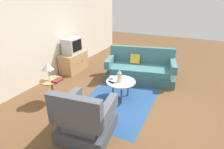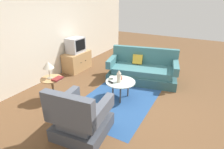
# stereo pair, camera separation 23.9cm
# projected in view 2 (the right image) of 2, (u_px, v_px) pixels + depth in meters

# --- Properties ---
(ground_plane) EXTENTS (16.00, 16.00, 0.00)m
(ground_plane) POSITION_uv_depth(u_px,v_px,m) (125.00, 103.00, 4.04)
(ground_plane) COLOR brown
(back_wall) EXTENTS (9.00, 0.12, 2.70)m
(back_wall) POSITION_uv_depth(u_px,v_px,m) (38.00, 33.00, 4.67)
(back_wall) COLOR beige
(back_wall) RESTS_ON ground
(area_rug) EXTENTS (2.43, 1.55, 0.00)m
(area_rug) POSITION_uv_depth(u_px,v_px,m) (120.00, 98.00, 4.24)
(area_rug) COLOR navy
(area_rug) RESTS_ON ground
(armchair) EXTENTS (0.97, 0.97, 0.96)m
(armchair) POSITION_uv_depth(u_px,v_px,m) (80.00, 119.00, 3.00)
(armchair) COLOR #3E424B
(armchair) RESTS_ON ground
(couch) EXTENTS (1.30, 2.04, 0.89)m
(couch) POSITION_uv_depth(u_px,v_px,m) (142.00, 71.00, 5.05)
(couch) COLOR #325C60
(couch) RESTS_ON ground
(coffee_table) EXTENTS (0.69, 0.69, 0.45)m
(coffee_table) POSITION_uv_depth(u_px,v_px,m) (120.00, 83.00, 4.07)
(coffee_table) COLOR #B2C6C1
(coffee_table) RESTS_ON ground
(side_table) EXTENTS (0.48, 0.48, 0.56)m
(side_table) POSITION_uv_depth(u_px,v_px,m) (52.00, 85.00, 4.00)
(side_table) COLOR tan
(side_table) RESTS_ON ground
(tv_stand) EXTENTS (0.94, 0.52, 0.59)m
(tv_stand) POSITION_uv_depth(u_px,v_px,m) (77.00, 61.00, 5.77)
(tv_stand) COLOR tan
(tv_stand) RESTS_ON ground
(television) EXTENTS (0.55, 0.41, 0.47)m
(television) POSITION_uv_depth(u_px,v_px,m) (76.00, 45.00, 5.56)
(television) COLOR #B7B7BC
(television) RESTS_ON tv_stand
(table_lamp) EXTENTS (0.24, 0.24, 0.40)m
(table_lamp) POSITION_uv_depth(u_px,v_px,m) (48.00, 65.00, 3.81)
(table_lamp) COLOR #9E937A
(table_lamp) RESTS_ON side_table
(vase) EXTENTS (0.10, 0.10, 0.30)m
(vase) POSITION_uv_depth(u_px,v_px,m) (119.00, 76.00, 3.96)
(vase) COLOR beige
(vase) RESTS_ON coffee_table
(mug) EXTENTS (0.13, 0.08, 0.08)m
(mug) POSITION_uv_depth(u_px,v_px,m) (121.00, 78.00, 4.13)
(mug) COLOR #B74C3D
(mug) RESTS_ON coffee_table
(bowl) EXTENTS (0.13, 0.13, 0.05)m
(bowl) POSITION_uv_depth(u_px,v_px,m) (112.00, 78.00, 4.17)
(bowl) COLOR silver
(bowl) RESTS_ON coffee_table
(tv_remote_dark) EXTENTS (0.08, 0.15, 0.02)m
(tv_remote_dark) POSITION_uv_depth(u_px,v_px,m) (110.00, 82.00, 4.01)
(tv_remote_dark) COLOR black
(tv_remote_dark) RESTS_ON coffee_table
(book) EXTENTS (0.25, 0.16, 0.04)m
(book) POSITION_uv_depth(u_px,v_px,m) (58.00, 79.00, 3.88)
(book) COLOR maroon
(book) RESTS_ON side_table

